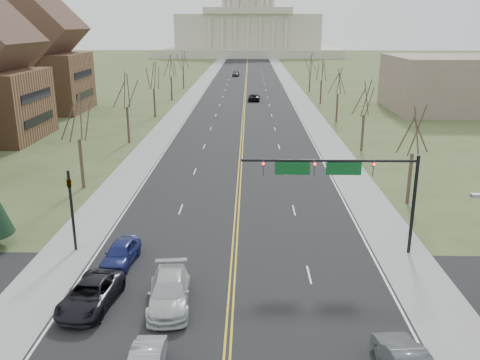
{
  "coord_description": "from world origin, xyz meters",
  "views": [
    {
      "loc": [
        1.04,
        -19.94,
        15.73
      ],
      "look_at": [
        0.27,
        21.22,
        3.0
      ],
      "focal_mm": 38.0,
      "sensor_mm": 36.0,
      "label": 1
    }
  ],
  "objects_px": {
    "car_sb_outer_lead": "(91,294)",
    "car_sb_inner_second": "(169,292)",
    "signal_left": "(71,202)",
    "car_sb_outer_second": "(121,253)",
    "signal_mast": "(342,175)",
    "car_far_sb": "(236,73)",
    "car_far_nb": "(254,97)"
  },
  "relations": [
    {
      "from": "signal_mast",
      "to": "car_far_nb",
      "type": "relative_size",
      "value": 2.34
    },
    {
      "from": "car_sb_outer_lead",
      "to": "car_sb_inner_second",
      "type": "height_order",
      "value": "car_sb_inner_second"
    },
    {
      "from": "car_sb_outer_lead",
      "to": "car_sb_outer_second",
      "type": "height_order",
      "value": "car_sb_outer_second"
    },
    {
      "from": "car_sb_outer_lead",
      "to": "car_sb_inner_second",
      "type": "bearing_deg",
      "value": 9.31
    },
    {
      "from": "signal_mast",
      "to": "car_far_nb",
      "type": "bearing_deg",
      "value": 94.18
    },
    {
      "from": "signal_mast",
      "to": "car_far_sb",
      "type": "relative_size",
      "value": 2.48
    },
    {
      "from": "signal_left",
      "to": "car_sb_inner_second",
      "type": "distance_m",
      "value": 11.22
    },
    {
      "from": "signal_left",
      "to": "car_far_sb",
      "type": "bearing_deg",
      "value": 86.29
    },
    {
      "from": "signal_mast",
      "to": "signal_left",
      "type": "height_order",
      "value": "signal_mast"
    },
    {
      "from": "signal_mast",
      "to": "car_sb_outer_lead",
      "type": "xyz_separation_m",
      "value": [
        -15.52,
        -7.62,
        -4.98
      ]
    },
    {
      "from": "signal_left",
      "to": "car_far_sb",
      "type": "relative_size",
      "value": 1.23
    },
    {
      "from": "signal_left",
      "to": "car_sb_outer_lead",
      "type": "relative_size",
      "value": 1.09
    },
    {
      "from": "signal_mast",
      "to": "car_sb_outer_second",
      "type": "height_order",
      "value": "signal_mast"
    },
    {
      "from": "car_sb_inner_second",
      "to": "car_far_sb",
      "type": "xyz_separation_m",
      "value": [
        0.29,
        134.21,
        -0.0
      ]
    },
    {
      "from": "signal_mast",
      "to": "signal_left",
      "type": "bearing_deg",
      "value": 180.0
    },
    {
      "from": "car_sb_outer_lead",
      "to": "car_sb_inner_second",
      "type": "distance_m",
      "value": 4.52
    },
    {
      "from": "car_sb_outer_second",
      "to": "car_sb_outer_lead",
      "type": "bearing_deg",
      "value": -89.14
    },
    {
      "from": "signal_left",
      "to": "car_sb_inner_second",
      "type": "bearing_deg",
      "value": -42.92
    },
    {
      "from": "car_sb_outer_second",
      "to": "car_far_nb",
      "type": "xyz_separation_m",
      "value": [
        9.66,
        76.83,
        -0.06
      ]
    },
    {
      "from": "car_sb_outer_second",
      "to": "car_far_nb",
      "type": "distance_m",
      "value": 77.43
    },
    {
      "from": "signal_left",
      "to": "car_sb_outer_second",
      "type": "distance_m",
      "value": 5.26
    },
    {
      "from": "car_sb_outer_second",
      "to": "car_sb_inner_second",
      "type": "bearing_deg",
      "value": -47.0
    },
    {
      "from": "car_sb_inner_second",
      "to": "car_far_sb",
      "type": "relative_size",
      "value": 1.18
    },
    {
      "from": "car_far_sb",
      "to": "car_sb_outer_second",
      "type": "bearing_deg",
      "value": -87.03
    },
    {
      "from": "signal_left",
      "to": "car_sb_outer_second",
      "type": "xyz_separation_m",
      "value": [
        3.83,
        -2.12,
        -2.92
      ]
    },
    {
      "from": "signal_left",
      "to": "car_sb_outer_second",
      "type": "relative_size",
      "value": 1.31
    },
    {
      "from": "signal_mast",
      "to": "car_far_sb",
      "type": "bearing_deg",
      "value": 94.83
    },
    {
      "from": "car_sb_outer_lead",
      "to": "car_far_nb",
      "type": "bearing_deg",
      "value": 89.45
    },
    {
      "from": "car_sb_inner_second",
      "to": "car_sb_outer_second",
      "type": "bearing_deg",
      "value": 122.73
    },
    {
      "from": "car_sb_outer_lead",
      "to": "car_far_sb",
      "type": "relative_size",
      "value": 1.12
    },
    {
      "from": "car_sb_outer_lead",
      "to": "car_sb_outer_second",
      "type": "xyz_separation_m",
      "value": [
        0.4,
        5.5,
        0.01
      ]
    },
    {
      "from": "car_sb_outer_lead",
      "to": "car_sb_inner_second",
      "type": "xyz_separation_m",
      "value": [
        4.52,
        0.23,
        0.07
      ]
    }
  ]
}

